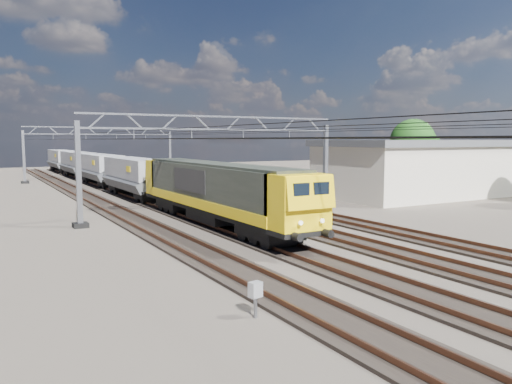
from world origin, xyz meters
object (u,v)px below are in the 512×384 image
hopper_wagon_lead (135,174)px  hopper_wagon_third (78,162)px  catenary_gantry_mid (218,161)px  hopper_wagon_fourth (62,159)px  tree_far (416,143)px  trackside_cabinet (255,291)px  hopper_wagon_mid (100,167)px  industrial_shed (416,168)px  catenary_gantry_far (102,151)px  locomotive (215,190)px

hopper_wagon_lead → hopper_wagon_third: 28.40m
catenary_gantry_mid → hopper_wagon_fourth: (-2.00, 56.57, -1.67)m
hopper_wagon_third → tree_far: bearing=-45.2°
catenary_gantry_mid → trackside_cabinet: (-7.88, -19.11, -3.05)m
trackside_cabinet → hopper_wagon_mid: bearing=71.9°
industrial_shed → catenary_gantry_far: bearing=122.9°
locomotive → hopper_wagon_fourth: bearing=90.0°
catenary_gantry_far → tree_far: bearing=-40.8°
trackside_cabinet → hopper_wagon_fourth: bearing=74.5°
locomotive → hopper_wagon_fourth: size_ratio=1.62×
industrial_shed → catenary_gantry_mid: bearing=-174.8°
locomotive → hopper_wagon_lead: (-0.00, 17.70, -0.09)m
hopper_wagon_lead → hopper_wagon_fourth: same height
hopper_wagon_lead → industrial_shed: (24.00, -11.97, 0.49)m
hopper_wagon_third → trackside_cabinet: bearing=-95.5°
catenary_gantry_far → industrial_shed: 40.51m
hopper_wagon_lead → hopper_wagon_third: size_ratio=1.00×
catenary_gantry_far → hopper_wagon_fourth: catenary_gantry_far is taller
locomotive → catenary_gantry_mid: bearing=61.8°
trackside_cabinet → industrial_shed: (29.88, 21.11, 1.87)m
hopper_wagon_fourth → tree_far: (32.32, -46.78, 2.78)m
catenary_gantry_far → hopper_wagon_third: catenary_gantry_far is taller
catenary_gantry_far → hopper_wagon_lead: size_ratio=1.53×
catenary_gantry_far → hopper_wagon_third: 6.88m
trackside_cabinet → industrial_shed: bearing=24.2°
hopper_wagon_mid → hopper_wagon_fourth: size_ratio=1.00×
locomotive → hopper_wagon_fourth: 60.30m
catenary_gantry_far → hopper_wagon_third: size_ratio=1.53×
hopper_wagon_third → industrial_shed: size_ratio=0.70×
hopper_wagon_lead → hopper_wagon_mid: 14.20m
hopper_wagon_fourth → locomotive: bearing=-90.0°
catenary_gantry_far → tree_far: tree_far is taller
hopper_wagon_third → industrial_shed: bearing=-59.3°
hopper_wagon_lead → hopper_wagon_mid: (0.00, 14.20, 0.00)m
hopper_wagon_lead → hopper_wagon_mid: size_ratio=1.00×
hopper_wagon_lead → hopper_wagon_fourth: size_ratio=1.00×
hopper_wagon_fourth → trackside_cabinet: (-5.88, -75.69, -1.38)m
hopper_wagon_lead → tree_far: tree_far is taller
trackside_cabinet → locomotive: bearing=58.1°
catenary_gantry_mid → tree_far: bearing=17.9°
tree_far → catenary_gantry_mid: bearing=-162.1°
hopper_wagon_third → tree_far: 45.98m
catenary_gantry_mid → catenary_gantry_far: same height
hopper_wagon_mid → tree_far: size_ratio=1.65×
hopper_wagon_mid → hopper_wagon_fourth: bearing=90.0°
trackside_cabinet → hopper_wagon_lead: bearing=68.9°
catenary_gantry_mid → hopper_wagon_mid: bearing=94.1°
hopper_wagon_lead → industrial_shed: 26.82m
catenary_gantry_far → trackside_cabinet: (-7.88, -55.11, -3.05)m
trackside_cabinet → tree_far: bearing=26.1°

